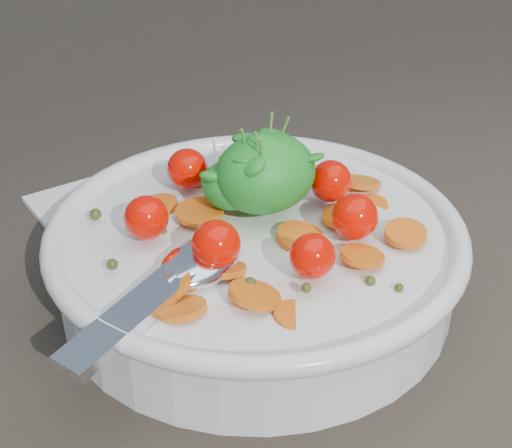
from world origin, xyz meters
TOP-DOWN VIEW (x-y plane):
  - ground at (0.00, 0.00)m, footprint 6.00×6.00m
  - bowl at (0.03, 0.02)m, footprint 0.34×0.31m
  - napkin at (-0.00, 0.20)m, footprint 0.15×0.13m

SIDE VIEW (x-z plane):
  - ground at x=0.00m, z-range 0.00..0.00m
  - napkin at x=0.00m, z-range 0.00..0.01m
  - bowl at x=0.03m, z-range -0.03..0.10m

